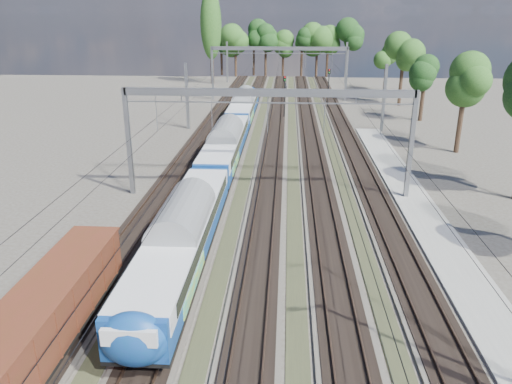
# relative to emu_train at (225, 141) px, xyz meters

# --- Properties ---
(track_bed) EXTENTS (21.00, 130.00, 0.34)m
(track_bed) POSITION_rel_emu_train_xyz_m (4.50, 6.76, -2.50)
(track_bed) COLOR #47423A
(track_bed) RESTS_ON ground
(platform) EXTENTS (3.00, 70.00, 0.30)m
(platform) POSITION_rel_emu_train_xyz_m (16.50, -18.24, -2.45)
(platform) COLOR gray
(platform) RESTS_ON ground
(catenary) EXTENTS (25.65, 130.00, 9.00)m
(catenary) POSITION_rel_emu_train_xyz_m (4.83, 14.45, 3.80)
(catenary) COLOR gray
(catenary) RESTS_ON ground
(tree_belt) EXTENTS (39.74, 99.18, 12.29)m
(tree_belt) POSITION_rel_emu_train_xyz_m (13.48, 50.84, 5.24)
(tree_belt) COLOR black
(tree_belt) RESTS_ON ground
(poplar) EXTENTS (4.40, 4.40, 19.04)m
(poplar) POSITION_rel_emu_train_xyz_m (-10.00, 59.76, 9.29)
(poplar) COLOR black
(poplar) RESTS_ON ground
(emu_train) EXTENTS (3.02, 63.89, 4.42)m
(emu_train) POSITION_rel_emu_train_xyz_m (0.00, 0.00, 0.00)
(emu_train) COLOR black
(emu_train) RESTS_ON ground
(freight_boxcar) EXTENTS (2.61, 12.61, 3.25)m
(freight_boxcar) POSITION_rel_emu_train_xyz_m (-4.50, -28.96, -0.62)
(freight_boxcar) COLOR black
(freight_boxcar) RESTS_ON ground
(worker) EXTENTS (0.54, 0.72, 1.81)m
(worker) POSITION_rel_emu_train_xyz_m (5.74, 48.38, -1.70)
(worker) COLOR black
(worker) RESTS_ON ground
(signal_near) EXTENTS (0.42, 0.38, 6.02)m
(signal_near) POSITION_rel_emu_train_xyz_m (5.62, 24.35, 1.21)
(signal_near) COLOR black
(signal_near) RESTS_ON ground
(signal_far) EXTENTS (0.43, 0.40, 6.11)m
(signal_far) POSITION_rel_emu_train_xyz_m (12.53, 32.96, 1.27)
(signal_far) COLOR black
(signal_far) RESTS_ON ground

